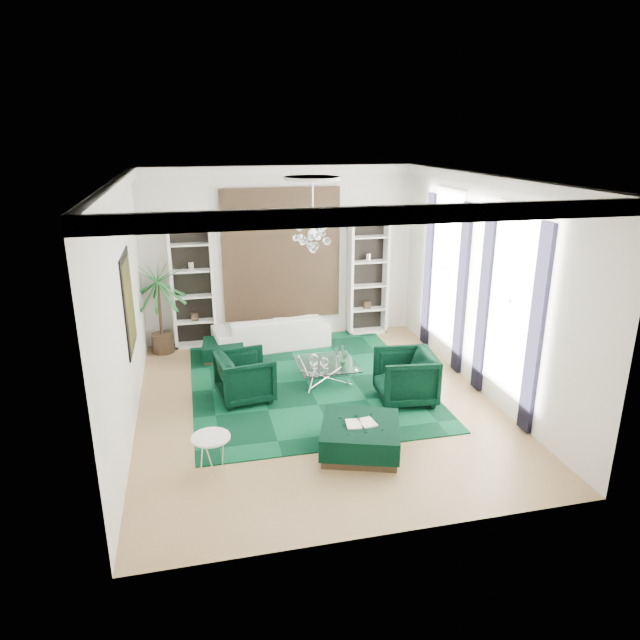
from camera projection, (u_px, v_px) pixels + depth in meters
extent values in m
cube|color=tan|center=(317.00, 403.00, 9.88)|extent=(6.00, 7.00, 0.02)
cube|color=white|center=(316.00, 177.00, 8.67)|extent=(6.00, 7.00, 0.02)
cube|color=silver|center=(281.00, 254.00, 12.52)|extent=(6.00, 0.02, 3.80)
cube|color=silver|center=(390.00, 387.00, 6.03)|extent=(6.00, 0.02, 3.80)
cube|color=silver|center=(123.00, 310.00, 8.63)|extent=(0.02, 7.00, 3.80)
cube|color=silver|center=(485.00, 287.00, 9.92)|extent=(0.02, 7.00, 3.80)
cylinder|color=white|center=(312.00, 178.00, 8.96)|extent=(0.90, 0.90, 0.05)
cube|color=black|center=(282.00, 255.00, 12.47)|extent=(2.50, 0.06, 2.80)
cube|color=black|center=(129.00, 302.00, 9.21)|extent=(0.04, 1.30, 1.60)
cube|color=white|center=(511.00, 301.00, 9.09)|extent=(0.03, 1.10, 2.90)
cube|color=black|center=(536.00, 332.00, 8.44)|extent=(0.07, 0.30, 3.25)
cube|color=black|center=(484.00, 302.00, 9.88)|extent=(0.07, 0.30, 3.25)
cube|color=white|center=(446.00, 268.00, 11.31)|extent=(0.03, 1.10, 2.90)
cube|color=black|center=(462.00, 290.00, 10.66)|extent=(0.07, 0.30, 3.25)
cube|color=black|center=(428.00, 271.00, 12.10)|extent=(0.07, 0.30, 3.25)
cube|color=black|center=(306.00, 381.00, 10.71)|extent=(4.20, 5.00, 0.02)
imported|color=silver|center=(271.00, 331.00, 12.32)|extent=(2.54, 1.22, 0.71)
imported|color=black|center=(245.00, 377.00, 9.87)|extent=(1.05, 1.03, 0.85)
imported|color=black|center=(405.00, 377.00, 9.82)|extent=(1.08, 1.06, 0.90)
cube|color=black|center=(223.00, 350.00, 11.73)|extent=(0.88, 0.88, 0.37)
cube|color=black|center=(360.00, 438.00, 8.32)|extent=(1.41, 1.41, 0.45)
cube|color=white|center=(361.00, 423.00, 8.24)|extent=(0.44, 0.29, 0.03)
cylinder|color=white|center=(212.00, 454.00, 7.83)|extent=(0.68, 0.68, 0.51)
imported|color=#1E682B|center=(344.00, 360.00, 10.41)|extent=(0.15, 0.13, 0.25)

